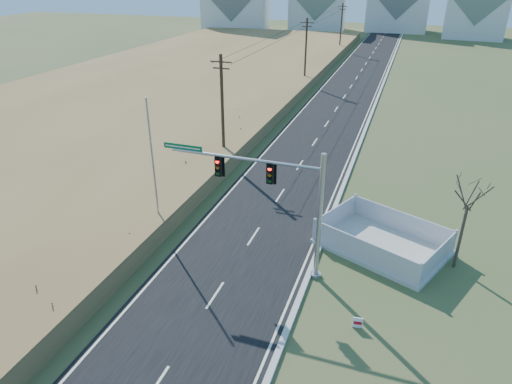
# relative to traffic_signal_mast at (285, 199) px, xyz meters

# --- Properties ---
(ground) EXTENTS (260.00, 260.00, 0.00)m
(ground) POSITION_rel_traffic_signal_mast_xyz_m (-2.63, -1.32, -4.39)
(ground) COLOR #405429
(ground) RESTS_ON ground
(road) EXTENTS (8.00, 180.00, 0.06)m
(road) POSITION_rel_traffic_signal_mast_xyz_m (-2.63, 48.68, -4.36)
(road) COLOR black
(road) RESTS_ON ground
(curb) EXTENTS (0.30, 180.00, 0.18)m
(curb) POSITION_rel_traffic_signal_mast_xyz_m (1.52, 48.68, -4.30)
(curb) COLOR #B2AFA8
(curb) RESTS_ON ground
(reed_marsh) EXTENTS (38.00, 110.00, 1.30)m
(reed_marsh) POSITION_rel_traffic_signal_mast_xyz_m (-26.63, 38.68, -3.74)
(reed_marsh) COLOR olive
(reed_marsh) RESTS_ON ground
(utility_pole_near) EXTENTS (1.80, 0.26, 9.00)m
(utility_pole_near) POSITION_rel_traffic_signal_mast_xyz_m (-9.13, 13.68, 0.29)
(utility_pole_near) COLOR #422D1E
(utility_pole_near) RESTS_ON ground
(utility_pole_mid) EXTENTS (1.80, 0.26, 9.00)m
(utility_pole_mid) POSITION_rel_traffic_signal_mast_xyz_m (-9.13, 43.68, 0.29)
(utility_pole_mid) COLOR #422D1E
(utility_pole_mid) RESTS_ON ground
(utility_pole_far) EXTENTS (1.80, 0.26, 9.00)m
(utility_pole_far) POSITION_rel_traffic_signal_mast_xyz_m (-9.13, 73.68, 0.29)
(utility_pole_far) COLOR #422D1E
(utility_pole_far) RESTS_ON ground
(condo_nnw) EXTENTS (14.93, 11.17, 17.03)m
(condo_nnw) POSITION_rel_traffic_signal_mast_xyz_m (-20.63, 106.68, 2.55)
(condo_nnw) COLOR silver
(condo_nnw) RESTS_ON ground
(condo_n) EXTENTS (15.27, 10.20, 18.54)m
(condo_n) POSITION_rel_traffic_signal_mast_xyz_m (-0.63, 110.68, 3.22)
(condo_n) COLOR silver
(condo_n) RESTS_ON ground
(condo_ne) EXTENTS (14.12, 10.51, 16.52)m
(condo_ne) POSITION_rel_traffic_signal_mast_xyz_m (17.37, 102.68, 2.45)
(condo_ne) COLOR silver
(condo_ne) RESTS_ON ground
(traffic_signal_mast) EXTENTS (8.98, 0.61, 7.14)m
(traffic_signal_mast) POSITION_rel_traffic_signal_mast_xyz_m (0.00, 0.00, 0.00)
(traffic_signal_mast) COLOR #9EA0A5
(traffic_signal_mast) RESTS_ON ground
(fence_enclosure) EXTENTS (8.30, 7.18, 1.60)m
(fence_enclosure) POSITION_rel_traffic_signal_mast_xyz_m (5.00, 3.89, -4.09)
(fence_enclosure) COLOR #B7B5AD
(fence_enclosure) RESTS_ON ground
(open_sign) EXTENTS (0.47, 0.11, 0.57)m
(open_sign) POSITION_rel_traffic_signal_mast_xyz_m (4.54, -3.29, -4.09)
(open_sign) COLOR white
(open_sign) RESTS_ON ground
(flagpole) EXTENTS (0.39, 0.39, 8.61)m
(flagpole) POSITION_rel_traffic_signal_mast_xyz_m (-8.54, 1.52, -0.96)
(flagpole) COLOR #B7B5AD
(flagpole) RESTS_ON ground
(bare_tree) EXTENTS (2.16, 2.16, 5.72)m
(bare_tree) POSITION_rel_traffic_signal_mast_xyz_m (9.04, 3.34, 0.21)
(bare_tree) COLOR #4C3F33
(bare_tree) RESTS_ON ground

